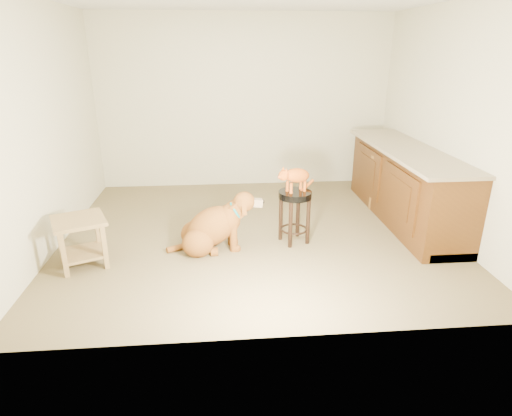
{
  "coord_description": "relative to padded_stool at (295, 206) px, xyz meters",
  "views": [
    {
      "loc": [
        -0.41,
        -4.72,
        2.12
      ],
      "look_at": [
        -0.02,
        -0.34,
        0.45
      ],
      "focal_mm": 30.0,
      "sensor_mm": 36.0,
      "label": 1
    }
  ],
  "objects": [
    {
      "name": "room_shell",
      "position": [
        -0.42,
        0.28,
        1.24
      ],
      "size": [
        4.54,
        4.04,
        2.62
      ],
      "color": "beige",
      "rests_on": "ground"
    },
    {
      "name": "tabby_kitten",
      "position": [
        -0.01,
        -0.0,
        0.35
      ],
      "size": [
        0.46,
        0.32,
        0.32
      ],
      "rotation": [
        0.0,
        0.0,
        0.35
      ],
      "color": "#A84710",
      "rests_on": "padded_stool"
    },
    {
      "name": "cabinet_run",
      "position": [
        1.53,
        0.58,
        0.01
      ],
      "size": [
        0.7,
        2.56,
        0.94
      ],
      "color": "#4A290D",
      "rests_on": "ground"
    },
    {
      "name": "padded_stool",
      "position": [
        0.0,
        0.0,
        0.0
      ],
      "size": [
        0.4,
        0.4,
        0.61
      ],
      "rotation": [
        0.0,
        0.0,
        0.35
      ],
      "color": "black",
      "rests_on": "ground"
    },
    {
      "name": "floor",
      "position": [
        -0.42,
        0.28,
        -0.43
      ],
      "size": [
        4.5,
        4.0,
        0.01
      ],
      "primitive_type": "cube",
      "color": "brown",
      "rests_on": "ground"
    },
    {
      "name": "golden_retriever",
      "position": [
        -0.92,
        -0.12,
        -0.17
      ],
      "size": [
        1.1,
        0.57,
        0.69
      ],
      "rotation": [
        0.0,
        0.0,
        0.12
      ],
      "color": "brown",
      "rests_on": "ground"
    },
    {
      "name": "side_table",
      "position": [
        -2.25,
        -0.37,
        -0.1
      ],
      "size": [
        0.65,
        0.65,
        0.51
      ],
      "rotation": [
        0.0,
        0.0,
        0.41
      ],
      "color": "olive",
      "rests_on": "ground"
    },
    {
      "name": "wood_stool",
      "position": [
        1.43,
        0.81,
        -0.04
      ],
      "size": [
        0.47,
        0.47,
        0.76
      ],
      "rotation": [
        0.0,
        0.0,
        0.17
      ],
      "color": "brown",
      "rests_on": "ground"
    }
  ]
}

